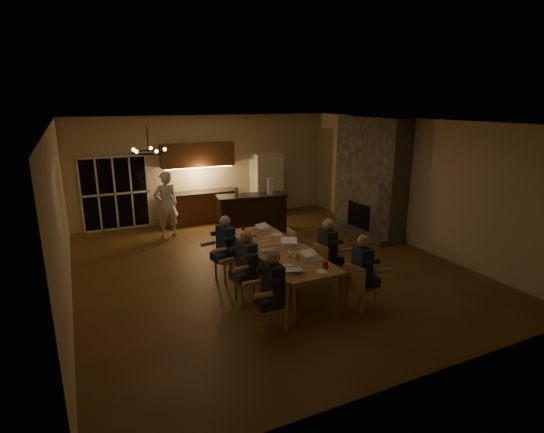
% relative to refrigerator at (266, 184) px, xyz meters
% --- Properties ---
extents(floor, '(9.00, 9.00, 0.00)m').
position_rel_refrigerator_xyz_m(floor, '(-1.90, -4.15, -1.00)').
color(floor, brown).
rests_on(floor, ground).
extents(back_wall, '(8.00, 0.04, 3.20)m').
position_rel_refrigerator_xyz_m(back_wall, '(-1.90, 0.37, 0.60)').
color(back_wall, '#C3AC8A').
rests_on(back_wall, ground).
extents(left_wall, '(0.04, 9.00, 3.20)m').
position_rel_refrigerator_xyz_m(left_wall, '(-5.92, -4.15, 0.60)').
color(left_wall, '#C3AC8A').
rests_on(left_wall, ground).
extents(right_wall, '(0.04, 9.00, 3.20)m').
position_rel_refrigerator_xyz_m(right_wall, '(2.12, -4.15, 0.60)').
color(right_wall, '#C3AC8A').
rests_on(right_wall, ground).
extents(ceiling, '(8.00, 9.00, 0.04)m').
position_rel_refrigerator_xyz_m(ceiling, '(-1.90, -4.15, 2.22)').
color(ceiling, white).
rests_on(ceiling, back_wall).
extents(french_doors, '(1.86, 0.08, 2.10)m').
position_rel_refrigerator_xyz_m(french_doors, '(-4.60, 0.32, 0.05)').
color(french_doors, black).
rests_on(french_doors, ground).
extents(fireplace, '(0.58, 2.50, 3.20)m').
position_rel_refrigerator_xyz_m(fireplace, '(1.80, -2.95, 0.60)').
color(fireplace, '#655D4F').
rests_on(fireplace, ground).
extents(kitchenette, '(2.24, 0.68, 2.40)m').
position_rel_refrigerator_xyz_m(kitchenette, '(-2.20, 0.05, 0.20)').
color(kitchenette, brown).
rests_on(kitchenette, ground).
extents(refrigerator, '(0.90, 0.68, 2.00)m').
position_rel_refrigerator_xyz_m(refrigerator, '(0.00, 0.00, 0.00)').
color(refrigerator, beige).
rests_on(refrigerator, ground).
extents(dining_table, '(1.10, 3.27, 0.75)m').
position_rel_refrigerator_xyz_m(dining_table, '(-2.07, -5.07, -0.62)').
color(dining_table, tan).
rests_on(dining_table, ground).
extents(bar_island, '(2.03, 0.96, 1.08)m').
position_rel_refrigerator_xyz_m(bar_island, '(-1.18, -1.60, -0.46)').
color(bar_island, black).
rests_on(bar_island, ground).
extents(chair_left_near, '(0.55, 0.55, 0.89)m').
position_rel_refrigerator_xyz_m(chair_left_near, '(-2.92, -6.62, -0.55)').
color(chair_left_near, tan).
rests_on(chair_left_near, ground).
extents(chair_left_mid, '(0.46, 0.46, 0.89)m').
position_rel_refrigerator_xyz_m(chair_left_mid, '(-2.93, -5.56, -0.55)').
color(chair_left_mid, tan).
rests_on(chair_left_mid, ground).
extents(chair_left_far, '(0.53, 0.53, 0.89)m').
position_rel_refrigerator_xyz_m(chair_left_far, '(-2.92, -4.43, -0.55)').
color(chair_left_far, tan).
rests_on(chair_left_far, ground).
extents(chair_right_near, '(0.52, 0.52, 0.89)m').
position_rel_refrigerator_xyz_m(chair_right_near, '(-1.24, -6.74, -0.55)').
color(chair_right_near, tan).
rests_on(chair_right_near, ground).
extents(chair_right_mid, '(0.51, 0.51, 0.89)m').
position_rel_refrigerator_xyz_m(chair_right_mid, '(-1.20, -5.57, -0.55)').
color(chair_right_mid, tan).
rests_on(chair_right_mid, ground).
extents(chair_right_far, '(0.47, 0.47, 0.89)m').
position_rel_refrigerator_xyz_m(chair_right_far, '(-1.25, -4.49, -0.55)').
color(chair_right_far, tan).
rests_on(chair_right_far, ground).
extents(person_left_near, '(0.61, 0.61, 1.38)m').
position_rel_refrigerator_xyz_m(person_left_near, '(-2.94, -6.69, -0.31)').
color(person_left_near, '#23252E').
rests_on(person_left_near, ground).
extents(person_right_near, '(0.70, 0.70, 1.38)m').
position_rel_refrigerator_xyz_m(person_right_near, '(-1.20, -6.66, -0.31)').
color(person_right_near, '#1B2C45').
rests_on(person_right_near, ground).
extents(person_left_mid, '(0.70, 0.70, 1.38)m').
position_rel_refrigerator_xyz_m(person_left_mid, '(-2.93, -5.52, -0.31)').
color(person_left_mid, '#3D4348').
rests_on(person_left_mid, ground).
extents(person_right_mid, '(0.64, 0.64, 1.38)m').
position_rel_refrigerator_xyz_m(person_right_mid, '(-1.20, -5.54, -0.31)').
color(person_right_mid, '#23252E').
rests_on(person_right_mid, ground).
extents(person_left_far, '(0.71, 0.71, 1.38)m').
position_rel_refrigerator_xyz_m(person_left_far, '(-2.95, -4.44, -0.31)').
color(person_left_far, '#1B2C45').
rests_on(person_left_far, ground).
extents(standing_person, '(0.72, 0.53, 1.81)m').
position_rel_refrigerator_xyz_m(standing_person, '(-3.44, -1.01, -0.09)').
color(standing_person, silver).
rests_on(standing_person, ground).
extents(chandelier, '(0.59, 0.59, 0.03)m').
position_rel_refrigerator_xyz_m(chandelier, '(-4.39, -4.69, 1.75)').
color(chandelier, black).
rests_on(chandelier, ceiling).
extents(laptop_a, '(0.38, 0.36, 0.23)m').
position_rel_refrigerator_xyz_m(laptop_a, '(-2.33, -6.20, -0.14)').
color(laptop_a, silver).
rests_on(laptop_a, dining_table).
extents(laptop_b, '(0.38, 0.35, 0.23)m').
position_rel_refrigerator_xyz_m(laptop_b, '(-1.78, -5.95, -0.14)').
color(laptop_b, silver).
rests_on(laptop_b, dining_table).
extents(laptop_c, '(0.33, 0.29, 0.23)m').
position_rel_refrigerator_xyz_m(laptop_c, '(-2.28, -5.08, -0.14)').
color(laptop_c, silver).
rests_on(laptop_c, dining_table).
extents(laptop_d, '(0.40, 0.38, 0.23)m').
position_rel_refrigerator_xyz_m(laptop_d, '(-1.85, -5.14, -0.14)').
color(laptop_d, silver).
rests_on(laptop_d, dining_table).
extents(laptop_e, '(0.34, 0.30, 0.23)m').
position_rel_refrigerator_xyz_m(laptop_e, '(-2.29, -3.99, -0.14)').
color(laptop_e, silver).
rests_on(laptop_e, dining_table).
extents(laptop_f, '(0.39, 0.37, 0.23)m').
position_rel_refrigerator_xyz_m(laptop_f, '(-1.83, -3.97, -0.14)').
color(laptop_f, silver).
rests_on(laptop_f, dining_table).
extents(mug_front, '(0.08, 0.08, 0.10)m').
position_rel_refrigerator_xyz_m(mug_front, '(-2.07, -5.59, -0.20)').
color(mug_front, white).
rests_on(mug_front, dining_table).
extents(mug_mid, '(0.08, 0.08, 0.10)m').
position_rel_refrigerator_xyz_m(mug_mid, '(-1.98, -4.57, -0.20)').
color(mug_mid, white).
rests_on(mug_mid, dining_table).
extents(mug_back, '(0.08, 0.08, 0.10)m').
position_rel_refrigerator_xyz_m(mug_back, '(-2.40, -4.22, -0.20)').
color(mug_back, white).
rests_on(mug_back, dining_table).
extents(redcup_near, '(0.10, 0.10, 0.12)m').
position_rel_refrigerator_xyz_m(redcup_near, '(-1.75, -6.33, -0.19)').
color(redcup_near, red).
rests_on(redcup_near, dining_table).
extents(redcup_mid, '(0.10, 0.10, 0.12)m').
position_rel_refrigerator_xyz_m(redcup_mid, '(-2.49, -4.60, -0.19)').
color(redcup_mid, red).
rests_on(redcup_mid, dining_table).
extents(can_silver, '(0.07, 0.07, 0.12)m').
position_rel_refrigerator_xyz_m(can_silver, '(-2.00, -5.76, -0.19)').
color(can_silver, '#B2B2B7').
rests_on(can_silver, dining_table).
extents(can_cola, '(0.07, 0.07, 0.12)m').
position_rel_refrigerator_xyz_m(can_cola, '(-2.24, -3.59, -0.19)').
color(can_cola, '#3F0F0C').
rests_on(can_cola, dining_table).
extents(can_right, '(0.06, 0.06, 0.12)m').
position_rel_refrigerator_xyz_m(can_right, '(-1.65, -4.85, -0.19)').
color(can_right, '#B2B2B7').
rests_on(can_right, dining_table).
extents(plate_near, '(0.22, 0.22, 0.02)m').
position_rel_refrigerator_xyz_m(plate_near, '(-1.77, -5.57, -0.24)').
color(plate_near, white).
rests_on(plate_near, dining_table).
extents(plate_left, '(0.28, 0.28, 0.02)m').
position_rel_refrigerator_xyz_m(plate_left, '(-2.36, -6.04, -0.24)').
color(plate_left, white).
rests_on(plate_left, dining_table).
extents(plate_far, '(0.24, 0.24, 0.02)m').
position_rel_refrigerator_xyz_m(plate_far, '(-1.70, -4.27, -0.24)').
color(plate_far, white).
rests_on(plate_far, dining_table).
extents(notepad, '(0.19, 0.24, 0.01)m').
position_rel_refrigerator_xyz_m(notepad, '(-1.91, -6.48, -0.24)').
color(notepad, white).
rests_on(notepad, dining_table).
extents(bar_bottle, '(0.08, 0.08, 0.24)m').
position_rel_refrigerator_xyz_m(bar_bottle, '(-1.62, -1.57, 0.20)').
color(bar_bottle, '#99999E').
rests_on(bar_bottle, bar_island).
extents(bar_blender, '(0.18, 0.18, 0.45)m').
position_rel_refrigerator_xyz_m(bar_blender, '(-0.68, -1.74, 0.31)').
color(bar_blender, silver).
rests_on(bar_blender, bar_island).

